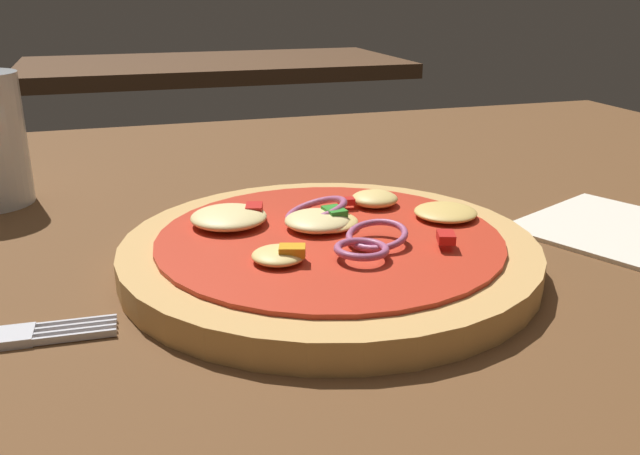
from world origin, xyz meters
TOP-DOWN VIEW (x-y plane):
  - dining_table at (0.00, 0.00)m, footprint 1.24×0.95m
  - pizza at (0.03, -0.03)m, footprint 0.26×0.26m
  - napkin at (0.25, -0.03)m, footprint 0.16×0.16m
  - background_table at (0.15, 1.24)m, footprint 0.88×0.44m

SIDE VIEW (x-z plane):
  - dining_table at x=0.00m, z-range 0.00..0.03m
  - background_table at x=0.15m, z-range 0.00..0.03m
  - napkin at x=0.25m, z-range 0.03..0.04m
  - pizza at x=0.03m, z-range 0.03..0.06m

